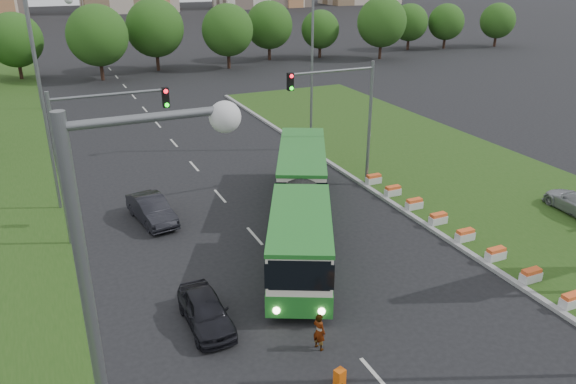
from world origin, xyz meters
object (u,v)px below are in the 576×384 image
traffic_mast_median (348,107)px  traffic_mast_left (91,142)px  car_left_near (206,311)px  car_left_far (152,210)px  articulated_bus (295,201)px  pedestrian (319,332)px  shopping_trolley (340,377)px

traffic_mast_median → traffic_mast_left: bearing=-176.2°
car_left_near → car_left_far: (0.03, 10.61, 0.05)m
traffic_mast_left → car_left_near: (2.76, -9.55, -4.67)m
traffic_mast_median → car_left_far: size_ratio=1.81×
articulated_bus → car_left_near: bearing=-111.5°
car_left_far → traffic_mast_median: bearing=-9.6°
traffic_mast_median → pedestrian: (-8.94, -13.74, -4.58)m
car_left_near → shopping_trolley: size_ratio=6.62×
traffic_mast_median → car_left_near: traffic_mast_median is taller
car_left_far → articulated_bus: bearing=-42.2°
car_left_near → car_left_far: car_left_far is taller
traffic_mast_median → shopping_trolley: bearing=-120.2°
traffic_mast_left → articulated_bus: traffic_mast_left is taller
traffic_mast_median → pedestrian: traffic_mast_median is taller
car_left_far → shopping_trolley: car_left_far is taller
car_left_near → pedestrian: bearing=-42.7°
traffic_mast_left → car_left_near: 10.98m
traffic_mast_median → car_left_near: size_ratio=2.00×
car_left_near → traffic_mast_median: bearing=40.3°
car_left_near → car_left_far: 10.61m
car_left_far → car_left_near: bearing=-99.5°
articulated_bus → shopping_trolley: articulated_bus is taller
car_left_near → articulated_bus: bearing=42.3°
articulated_bus → traffic_mast_left: bearing=-173.1°
traffic_mast_median → shopping_trolley: (-9.17, -15.76, -5.05)m
traffic_mast_median → car_left_near: (-12.40, -10.55, -4.67)m
pedestrian → shopping_trolley: (-0.23, -2.02, -0.47)m
articulated_bus → shopping_trolley: (-3.58, -11.43, -1.46)m
shopping_trolley → pedestrian: bearing=66.7°
car_left_far → pedestrian: size_ratio=2.87×
traffic_mast_left → pedestrian: size_ratio=5.20×
pedestrian → traffic_mast_left: bearing=5.2°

